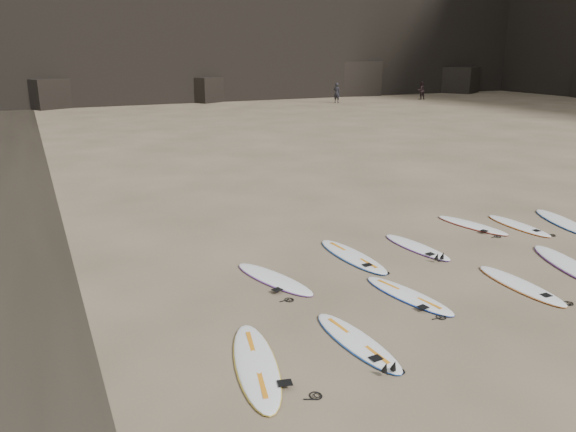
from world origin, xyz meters
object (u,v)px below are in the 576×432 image
at_px(surfboard_0, 256,364).
at_px(surfboard_8, 472,225).
at_px(person_b, 421,90).
at_px(surfboard_4, 569,265).
at_px(surfboard_10, 563,222).
at_px(person_a, 337,93).
at_px(surfboard_9, 518,225).
at_px(surfboard_7, 416,247).
at_px(surfboard_1, 357,341).
at_px(surfboard_3, 520,285).
at_px(surfboard_5, 274,278).
at_px(surfboard_2, 408,295).
at_px(surfboard_6, 352,256).

xyz_separation_m(surfboard_0, surfboard_8, (8.48, 4.34, -0.01)).
bearing_deg(person_b, surfboard_4, 56.24).
distance_m(surfboard_10, person_a, 38.07).
bearing_deg(surfboard_0, person_a, 72.22).
distance_m(surfboard_0, person_b, 51.29).
bearing_deg(surfboard_9, surfboard_7, -175.43).
distance_m(surfboard_7, person_b, 44.88).
height_order(surfboard_7, surfboard_8, surfboard_8).
distance_m(surfboard_7, surfboard_8, 2.75).
distance_m(surfboard_1, surfboard_3, 4.56).
xyz_separation_m(surfboard_3, surfboard_4, (1.95, 0.37, 0.01)).
relative_size(surfboard_0, person_b, 1.55).
height_order(surfboard_4, surfboard_8, surfboard_4).
bearing_deg(surfboard_9, surfboard_0, -158.02).
bearing_deg(surfboard_3, surfboard_5, 152.39).
height_order(surfboard_3, person_a, person_a).
distance_m(surfboard_3, surfboard_10, 5.52).
distance_m(surfboard_0, surfboard_3, 6.43).
bearing_deg(surfboard_3, surfboard_9, 45.07).
distance_m(surfboard_0, surfboard_8, 9.52).
xyz_separation_m(surfboard_5, surfboard_10, (9.46, 0.29, 0.01)).
distance_m(surfboard_2, surfboard_9, 6.36).
relative_size(surfboard_0, surfboard_7, 1.19).
bearing_deg(surfboard_5, person_b, 31.15).
height_order(surfboard_7, surfboard_9, same).
bearing_deg(surfboard_0, surfboard_10, 30.45).
xyz_separation_m(surfboard_2, surfboard_9, (5.81, 2.59, -0.00)).
bearing_deg(surfboard_4, person_a, 85.70).
bearing_deg(surfboard_3, person_a, 66.70).
xyz_separation_m(surfboard_4, surfboard_7, (-2.49, 2.57, -0.01)).
height_order(surfboard_2, surfboard_10, surfboard_10).
bearing_deg(surfboard_6, surfboard_10, -4.81).
bearing_deg(surfboard_6, surfboard_1, -123.31).
bearing_deg(surfboard_0, surfboard_5, 75.28).
distance_m(surfboard_5, surfboard_7, 4.21).
xyz_separation_m(surfboard_1, surfboard_7, (3.97, 3.54, -0.00)).
xyz_separation_m(surfboard_3, person_b, (26.88, 38.45, 0.84)).
bearing_deg(surfboard_0, surfboard_9, 34.56).
height_order(surfboard_8, surfboard_9, surfboard_8).
relative_size(surfboard_1, surfboard_2, 1.02).
bearing_deg(person_a, surfboard_2, 122.47).
relative_size(surfboard_0, surfboard_8, 1.17).
relative_size(surfboard_3, person_a, 1.30).
xyz_separation_m(surfboard_3, surfboard_7, (-0.54, 2.94, -0.00)).
bearing_deg(surfboard_7, surfboard_2, -136.33).
bearing_deg(surfboard_4, surfboard_10, 59.46).
distance_m(surfboard_1, surfboard_8, 7.91).
bearing_deg(surfboard_7, surfboard_1, -144.26).
distance_m(surfboard_5, surfboard_6, 2.38).
height_order(surfboard_2, person_b, person_b).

